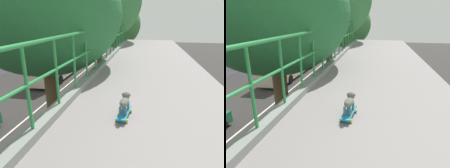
# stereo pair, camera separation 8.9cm
# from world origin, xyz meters

# --- Properties ---
(city_bus) EXTENTS (2.57, 10.94, 3.38)m
(city_bus) POSITION_xyz_m (-8.77, 21.52, 1.91)
(city_bus) COLOR beige
(city_bus) RESTS_ON ground
(roadside_tree_mid) EXTENTS (4.64, 4.64, 8.64)m
(roadside_tree_mid) POSITION_xyz_m (-1.92, 5.81, 6.70)
(roadside_tree_mid) COLOR brown
(roadside_tree_mid) RESTS_ON ground
(roadside_tree_far) EXTENTS (5.51, 5.51, 10.30)m
(roadside_tree_far) POSITION_xyz_m (-2.02, 13.16, 7.69)
(roadside_tree_far) COLOR #4D442B
(roadside_tree_far) RESTS_ON ground
(roadside_tree_farthest) EXTENTS (5.17, 5.17, 8.37)m
(roadside_tree_farthest) POSITION_xyz_m (-2.16, 21.12, 5.97)
(roadside_tree_farthest) COLOR #4A3823
(roadside_tree_farthest) RESTS_ON ground
(toy_skateboard) EXTENTS (0.23, 0.54, 0.09)m
(toy_skateboard) POSITION_xyz_m (0.85, 2.76, 5.20)
(toy_skateboard) COLOR #218ED3
(toy_skateboard) RESTS_ON overpass_deck
(small_dog) EXTENTS (0.17, 0.39, 0.29)m
(small_dog) POSITION_xyz_m (0.85, 2.79, 5.39)
(small_dog) COLOR #62655E
(small_dog) RESTS_ON toy_skateboard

